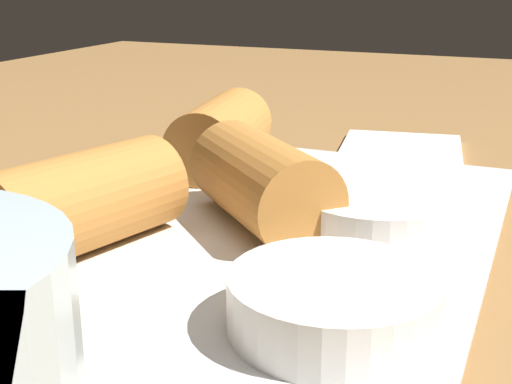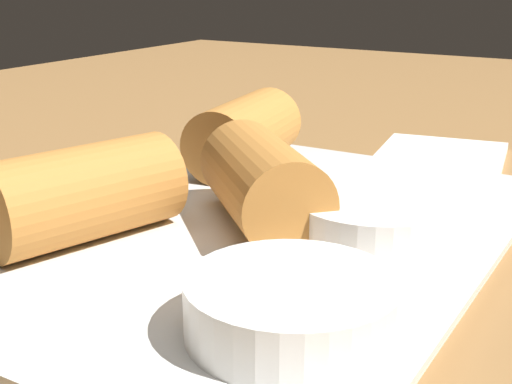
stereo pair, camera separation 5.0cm
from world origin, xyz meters
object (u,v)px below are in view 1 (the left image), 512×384
Objects in this scene: napkin at (401,151)px; dipping_bowl_far at (334,301)px; spoon at (103,167)px; serving_plate at (256,239)px; dipping_bowl_near at (376,212)px.

dipping_bowl_far is at bearing 7.37° from napkin.
napkin is (-14.45, 19.08, -0.28)cm from spoon.
spoon is at bearing -119.78° from serving_plate.
dipping_bowl_far is 0.64× the size of napkin.
napkin is (-23.73, 2.87, -0.46)cm from serving_plate.
dipping_bowl_near reaches higher than serving_plate.
serving_plate is 2.67× the size of napkin.
dipping_bowl_far is 33.41cm from napkin.
serving_plate is 11.90cm from dipping_bowl_far.
napkin is at bearing -171.64° from dipping_bowl_near.
dipping_bowl_far is at bearing 37.48° from serving_plate.
dipping_bowl_near is (-1.24, 6.18, 1.97)cm from serving_plate.
serving_plate is 6.60cm from dipping_bowl_near.
serving_plate is at bearing -6.90° from napkin.
dipping_bowl_far is 0.50× the size of spoon.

